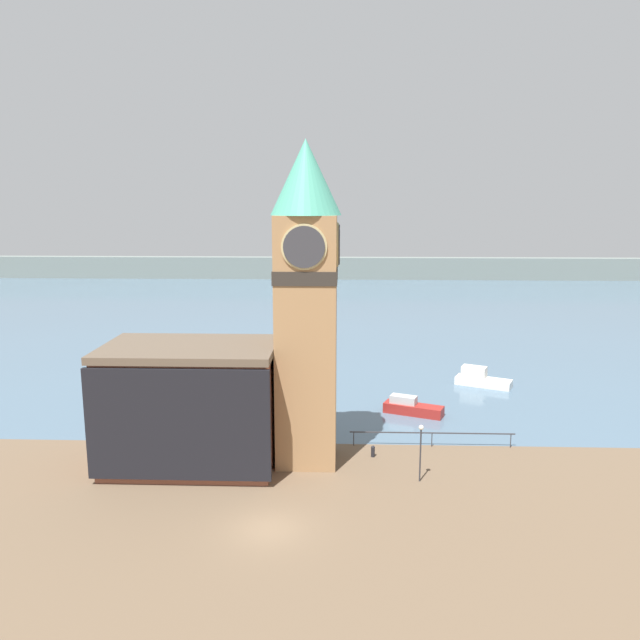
% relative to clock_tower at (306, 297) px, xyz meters
% --- Properties ---
extents(ground_plane, '(160.00, 160.00, 0.00)m').
position_rel_clock_tower_xyz_m(ground_plane, '(-1.59, -9.40, -11.48)').
color(ground_plane, brown).
extents(water, '(160.00, 120.00, 0.00)m').
position_rel_clock_tower_xyz_m(water, '(-1.59, 62.99, -11.49)').
color(water, slate).
rests_on(water, ground_plane).
extents(far_shoreline, '(180.00, 3.00, 5.00)m').
position_rel_clock_tower_xyz_m(far_shoreline, '(-1.59, 102.99, -8.98)').
color(far_shoreline, slate).
rests_on(far_shoreline, water).
extents(pier_railing, '(12.06, 0.08, 1.09)m').
position_rel_clock_tower_xyz_m(pier_railing, '(9.02, 2.74, -10.52)').
color(pier_railing, '#333338').
rests_on(pier_railing, ground_plane).
extents(clock_tower, '(4.61, 4.61, 21.66)m').
position_rel_clock_tower_xyz_m(clock_tower, '(0.00, 0.00, 0.00)').
color(clock_tower, '#9E754C').
rests_on(clock_tower, ground_plane).
extents(pier_building, '(11.60, 7.41, 8.33)m').
position_rel_clock_tower_xyz_m(pier_building, '(-7.79, -0.90, -7.30)').
color(pier_building, brown).
rests_on(pier_building, ground_plane).
extents(boat_near, '(5.15, 3.21, 1.51)m').
position_rel_clock_tower_xyz_m(boat_near, '(8.30, 9.87, -10.91)').
color(boat_near, maroon).
rests_on(boat_near, water).
extents(boat_far, '(5.54, 3.86, 1.83)m').
position_rel_clock_tower_xyz_m(boat_far, '(15.94, 18.47, -10.83)').
color(boat_far, silver).
rests_on(boat_far, water).
extents(mooring_bollard_near, '(0.28, 0.28, 0.82)m').
position_rel_clock_tower_xyz_m(mooring_bollard_near, '(4.61, 0.72, -11.04)').
color(mooring_bollard_near, black).
rests_on(mooring_bollard_near, ground_plane).
extents(lamp_post, '(0.32, 0.32, 3.80)m').
position_rel_clock_tower_xyz_m(lamp_post, '(7.44, -3.09, -8.81)').
color(lamp_post, '#2D2D33').
rests_on(lamp_post, ground_plane).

